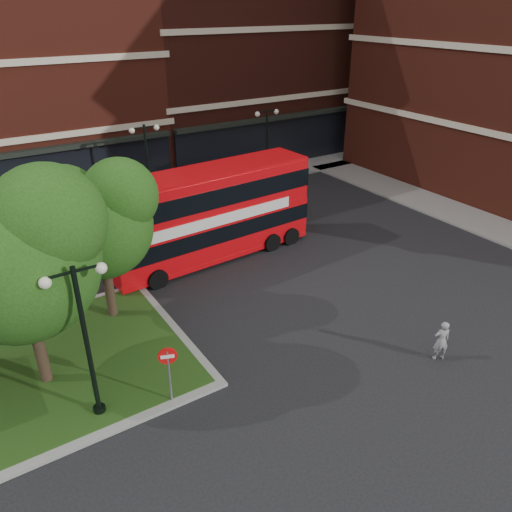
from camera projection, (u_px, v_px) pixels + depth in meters
ground at (259, 355)px, 17.33m from camera, size 120.00×120.00×0.00m
pavement_far at (108, 206)px, 29.64m from camera, size 44.00×3.00×0.12m
pavement_side at (496, 228)px, 26.72m from camera, size 3.00×28.00×0.12m
terrace_far_right at (242, 43)px, 38.34m from camera, size 18.00×12.00×16.00m
tree_island_west at (11, 249)px, 13.89m from camera, size 5.40×4.71×7.21m
tree_island_east at (95, 216)px, 17.45m from camera, size 4.46×3.90×6.29m
lamp_island at (86, 337)px, 13.54m from camera, size 1.72×0.36×5.00m
lamp_far_left at (148, 164)px, 27.84m from camera, size 1.72×0.36×5.00m
lamp_far_right at (267, 144)px, 31.68m from camera, size 1.72×0.36×5.00m
bus at (210, 208)px, 22.80m from camera, size 10.03×2.83×3.78m
woman at (441, 341)px, 16.80m from camera, size 0.65×0.55×1.51m
car_silver at (63, 211)px, 27.15m from camera, size 4.52×2.14×1.49m
car_white at (192, 183)px, 31.55m from camera, size 4.17×1.86×1.33m
no_entry_sign at (168, 364)px, 14.60m from camera, size 0.55×0.24×2.06m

